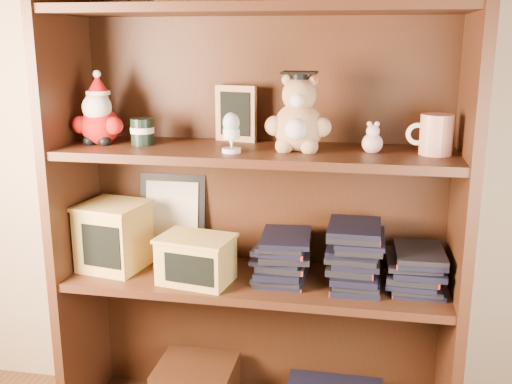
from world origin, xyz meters
TOP-DOWN VIEW (x-y plane):
  - bookcase at (-0.21, 1.36)m, footprint 1.20×0.35m
  - shelf_lower at (-0.21, 1.30)m, footprint 1.14×0.33m
  - shelf_upper at (-0.21, 1.30)m, footprint 1.14×0.33m
  - santa_plush at (-0.69, 1.30)m, footprint 0.16×0.12m
  - teachers_tin at (-0.56, 1.30)m, footprint 0.07×0.07m
  - chalkboard_plaque at (-0.30, 1.42)m, footprint 0.13×0.09m
  - egg_cup at (-0.27, 1.23)m, footprint 0.05×0.05m
  - grad_teddy_bear at (-0.09, 1.30)m, footprint 0.19×0.16m
  - pink_figurine at (0.12, 1.30)m, footprint 0.06×0.06m
  - teacher_mug at (0.29, 1.30)m, footprint 0.13×0.09m
  - certificate_frame at (-0.52, 1.44)m, footprint 0.22×0.06m
  - treats_box at (-0.67, 1.30)m, footprint 0.22×0.22m
  - pencils_box at (-0.38, 1.24)m, footprint 0.24×0.19m
  - book_stack_left at (-0.13, 1.30)m, footprint 0.14×0.20m
  - book_stack_mid at (0.09, 1.30)m, footprint 0.14×0.20m
  - book_stack_right at (0.26, 1.30)m, footprint 0.14×0.20m

SIDE VIEW (x-z plane):
  - shelf_lower at x=-0.21m, z-range 0.53..0.55m
  - book_stack_right at x=0.26m, z-range 0.55..0.68m
  - book_stack_left at x=-0.13m, z-range 0.55..0.69m
  - pencils_box at x=-0.38m, z-range 0.55..0.69m
  - book_stack_mid at x=0.09m, z-range 0.55..0.73m
  - treats_box at x=-0.67m, z-range 0.55..0.76m
  - certificate_frame at x=-0.52m, z-range 0.55..0.83m
  - bookcase at x=-0.21m, z-range -0.02..1.58m
  - shelf_upper at x=-0.21m, z-range 0.93..0.95m
  - pink_figurine at x=0.12m, z-range 0.94..1.03m
  - teachers_tin at x=-0.56m, z-range 0.95..1.03m
  - teacher_mug at x=0.29m, z-range 0.95..1.06m
  - egg_cup at x=-0.27m, z-range 0.95..1.07m
  - santa_plush at x=-0.69m, z-range 0.92..1.15m
  - chalkboard_plaque at x=-0.30m, z-range 0.95..1.12m
  - grad_teddy_bear at x=-0.09m, z-range 0.92..1.15m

